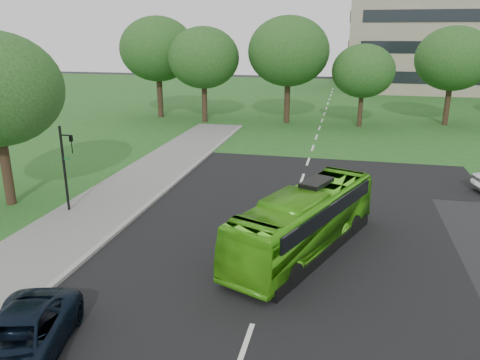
{
  "coord_description": "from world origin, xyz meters",
  "views": [
    {
      "loc": [
        2.32,
        -16.81,
        8.32
      ],
      "look_at": [
        -2.44,
        4.0,
        1.6
      ],
      "focal_mm": 35.0,
      "sensor_mm": 36.0,
      "label": 1
    }
  ],
  "objects": [
    {
      "name": "bus",
      "position": [
        1.0,
        0.42,
        1.26
      ],
      "size": [
        5.36,
        9.17,
        2.52
      ],
      "primitive_type": "imported",
      "rotation": [
        0.0,
        0.0,
        -0.39
      ],
      "color": "#4DB619",
      "rests_on": "ground"
    },
    {
      "name": "tree_park_d",
      "position": [
        11.46,
        30.22,
        6.09
      ],
      "size": [
        6.8,
        6.8,
        8.99
      ],
      "color": "black",
      "rests_on": "ground"
    },
    {
      "name": "ground",
      "position": [
        0.0,
        0.0,
        0.0
      ],
      "size": [
        160.0,
        160.0,
        0.0
      ],
      "primitive_type": "plane",
      "color": "black",
      "rests_on": "ground"
    },
    {
      "name": "tree_park_b",
      "position": [
        -3.32,
        28.07,
        6.69
      ],
      "size": [
        7.57,
        7.57,
        9.93
      ],
      "color": "black",
      "rests_on": "ground"
    },
    {
      "name": "tree_park_a",
      "position": [
        -11.2,
        26.79,
        6.09
      ],
      "size": [
        6.75,
        6.75,
        8.97
      ],
      "color": "black",
      "rests_on": "ground"
    },
    {
      "name": "tree_park_f",
      "position": [
        -16.48,
        28.47,
        6.79
      ],
      "size": [
        7.48,
        7.48,
        9.98
      ],
      "color": "black",
      "rests_on": "ground"
    },
    {
      "name": "street_surfaces",
      "position": [
        -0.38,
        22.75,
        0.03
      ],
      "size": [
        120.0,
        120.0,
        0.15
      ],
      "color": "black",
      "rests_on": "ground"
    },
    {
      "name": "tree_park_c",
      "position": [
        3.54,
        27.61,
        5.05
      ],
      "size": [
        5.61,
        5.61,
        7.45
      ],
      "color": "black",
      "rests_on": "ground"
    },
    {
      "name": "suv",
      "position": [
        -5.64,
        -8.0,
        0.65
      ],
      "size": [
        3.22,
        5.08,
        1.31
      ],
      "primitive_type": "imported",
      "rotation": [
        0.0,
        0.0,
        0.24
      ],
      "color": "black",
      "rests_on": "ground"
    },
    {
      "name": "traffic_light",
      "position": [
        -10.37,
        2.0,
        2.5
      ],
      "size": [
        0.68,
        0.19,
        4.25
      ],
      "rotation": [
        0.0,
        0.0,
        -0.14
      ],
      "color": "black",
      "rests_on": "ground"
    }
  ]
}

